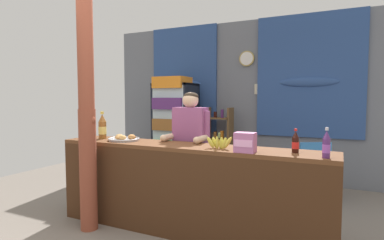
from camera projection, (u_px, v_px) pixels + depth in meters
name	position (u px, v px, depth m)	size (l,w,h in m)	color
ground_plane	(201.00, 209.00, 4.08)	(7.98, 7.98, 0.00)	slate
back_wall_curtained	(244.00, 97.00, 5.67)	(5.28, 0.22, 2.83)	slate
stall_counter	(181.00, 182.00, 3.24)	(3.02, 0.48, 0.95)	brown
timber_post	(87.00, 114.00, 3.36)	(0.21, 0.18, 2.66)	brown
drink_fridge	(175.00, 123.00, 5.61)	(0.69, 0.64, 1.82)	black
bottle_shelf_rack	(219.00, 142.00, 5.59)	(0.48, 0.28, 1.28)	brown
plastic_lawn_chair	(311.00, 167.00, 4.31)	(0.60, 0.60, 0.86)	#3884D6
shopkeeper	(190.00, 140.00, 3.71)	(0.50, 0.42, 1.52)	#28282D
soda_bottle_iced_tea	(102.00, 127.00, 3.81)	(0.10, 0.10, 0.34)	brown
soda_bottle_cola	(295.00, 143.00, 2.83)	(0.06, 0.06, 0.22)	black
soda_bottle_grape_soda	(326.00, 145.00, 2.58)	(0.06, 0.06, 0.26)	#56286B
snack_box_wafer	(245.00, 142.00, 2.85)	(0.19, 0.14, 0.18)	#B76699
pastry_tray	(124.00, 139.00, 3.66)	(0.36, 0.36, 0.07)	#BCBCC1
banana_bunch	(219.00, 143.00, 3.07)	(0.28, 0.06, 0.16)	#DBCC42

